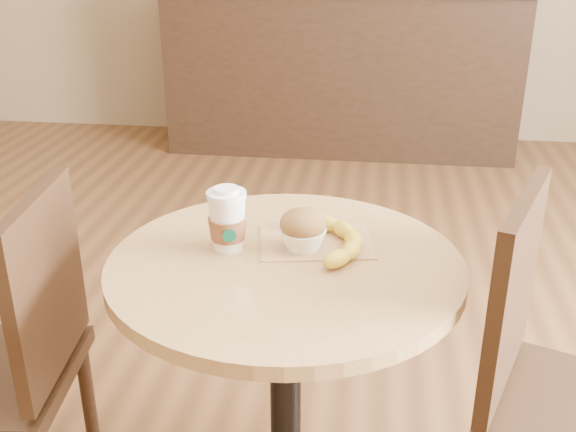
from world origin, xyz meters
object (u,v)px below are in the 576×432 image
object	(u,v)px
chair_right	(558,392)
chair_left	(9,361)
banana	(326,239)
cafe_table	(286,343)
muffin	(303,230)
coffee_cup	(227,222)

from	to	relation	value
chair_right	chair_left	bearing A→B (deg)	112.07
chair_left	banana	xyz separation A→B (m)	(0.70, 0.13, 0.29)
chair_right	banana	size ratio (longest dim) A/B	3.67
cafe_table	muffin	size ratio (longest dim) A/B	7.49
cafe_table	chair_right	size ratio (longest dim) A/B	0.82
chair_right	banana	xyz separation A→B (m)	(-0.49, 0.10, 0.27)
chair_left	cafe_table	bearing A→B (deg)	89.34
chair_left	banana	distance (m)	0.76
cafe_table	banana	xyz separation A→B (m)	(0.08, 0.06, 0.23)
coffee_cup	banana	world-z (taller)	coffee_cup
coffee_cup	muffin	distance (m)	0.16
cafe_table	banana	distance (m)	0.25
cafe_table	coffee_cup	distance (m)	0.30
chair_left	muffin	xyz separation A→B (m)	(0.65, 0.11, 0.31)
cafe_table	chair_right	distance (m)	0.57
chair_left	chair_right	distance (m)	1.19
chair_left	muffin	distance (m)	0.73
cafe_table	chair_left	distance (m)	0.62
chair_left	coffee_cup	world-z (taller)	coffee_cup
chair_right	coffee_cup	world-z (taller)	chair_right
cafe_table	coffee_cup	xyz separation A→B (m)	(-0.13, 0.03, 0.27)
chair_left	coffee_cup	xyz separation A→B (m)	(0.49, 0.10, 0.33)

